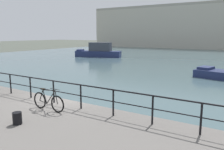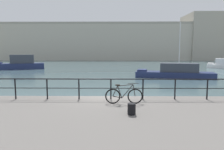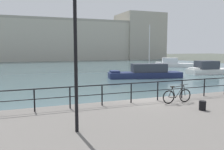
{
  "view_description": "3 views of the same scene",
  "coord_description": "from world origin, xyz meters",
  "views": [
    {
      "loc": [
        8.23,
        -8.14,
        4.01
      ],
      "look_at": [
        0.45,
        4.11,
        1.45
      ],
      "focal_mm": 37.22,
      "sensor_mm": 36.0,
      "label": 1
    },
    {
      "loc": [
        0.48,
        -11.32,
        3.34
      ],
      "look_at": [
        0.36,
        0.79,
        1.92
      ],
      "focal_mm": 33.67,
      "sensor_mm": 36.0,
      "label": 2
    },
    {
      "loc": [
        -6.69,
        -11.9,
        3.75
      ],
      "look_at": [
        -0.38,
        4.57,
        1.73
      ],
      "focal_mm": 37.7,
      "sensor_mm": 36.0,
      "label": 3
    }
  ],
  "objects": [
    {
      "name": "ground_plane",
      "position": [
        0.0,
        0.0,
        0.0
      ],
      "size": [
        240.0,
        240.0,
        0.0
      ],
      "primitive_type": "plane",
      "color": "#4C5147"
    },
    {
      "name": "water_basin",
      "position": [
        0.0,
        30.2,
        0.01
      ],
      "size": [
        80.0,
        60.0,
        0.01
      ],
      "primitive_type": "cube",
      "color": "#476066",
      "rests_on": "ground_plane"
    },
    {
      "name": "harbor_building",
      "position": [
        6.61,
        63.35,
        6.28
      ],
      "size": [
        78.82,
        14.07,
        15.58
      ],
      "color": "#B2AD9E",
      "rests_on": "ground_plane"
    },
    {
      "name": "moored_cabin_cruiser",
      "position": [
        7.96,
        14.31,
        0.69
      ],
      "size": [
        9.54,
        4.18,
        6.68
      ],
      "rotation": [
        0.0,
        0.0,
        2.92
      ],
      "color": "navy",
      "rests_on": "water_basin"
    },
    {
      "name": "moored_red_daysailer",
      "position": [
        -16.15,
        25.77,
        0.98
      ],
      "size": [
        8.36,
        4.52,
        2.56
      ],
      "rotation": [
        0.0,
        0.0,
        3.46
      ],
      "color": "navy",
      "rests_on": "water_basin"
    },
    {
      "name": "quay_railing",
      "position": [
        -0.5,
        -0.75,
        1.58
      ],
      "size": [
        21.37,
        0.07,
        1.08
      ],
      "color": "black",
      "rests_on": "quay_promenade"
    },
    {
      "name": "parked_bicycle",
      "position": [
        0.94,
        -1.65,
        1.23
      ],
      "size": [
        1.77,
        0.09,
        0.98
      ],
      "rotation": [
        0.0,
        0.0,
        0.01
      ],
      "color": "black",
      "rests_on": "quay_promenade"
    },
    {
      "name": "mooring_bollard",
      "position": [
        1.17,
        -3.32,
        1.06
      ],
      "size": [
        0.32,
        0.32,
        0.44
      ],
      "primitive_type": "cylinder",
      "color": "black",
      "rests_on": "quay_promenade"
    }
  ]
}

